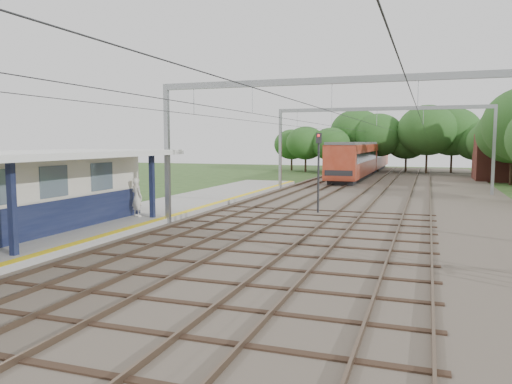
% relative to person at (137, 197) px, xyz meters
% --- Properties ---
extents(ground, '(160.00, 160.00, 0.00)m').
position_rel_person_xyz_m(ground, '(6.81, -15.00, -1.35)').
color(ground, '#2D4C1E').
rests_on(ground, ground).
extents(ballast_bed, '(18.00, 90.00, 0.10)m').
position_rel_person_xyz_m(ballast_bed, '(10.81, 15.00, -1.30)').
color(ballast_bed, '#473D33').
rests_on(ballast_bed, ground).
extents(platform, '(5.00, 52.00, 0.35)m').
position_rel_person_xyz_m(platform, '(-0.69, -1.00, -1.17)').
color(platform, gray).
rests_on(platform, ground).
extents(yellow_stripe, '(0.45, 52.00, 0.01)m').
position_rel_person_xyz_m(yellow_stripe, '(1.56, -1.00, -0.99)').
color(yellow_stripe, yellow).
rests_on(yellow_stripe, platform).
extents(rail_tracks, '(11.80, 88.00, 0.15)m').
position_rel_person_xyz_m(rail_tracks, '(8.31, 15.00, -1.17)').
color(rail_tracks, brown).
rests_on(rail_tracks, ballast_bed).
extents(catenary_system, '(17.22, 88.00, 7.00)m').
position_rel_person_xyz_m(catenary_system, '(10.19, 10.28, 4.16)').
color(catenary_system, gray).
rests_on(catenary_system, ground).
extents(tree_band, '(31.72, 30.88, 8.82)m').
position_rel_person_xyz_m(tree_band, '(10.65, 42.12, 3.57)').
color(tree_band, '#382619').
rests_on(tree_band, ground).
extents(person, '(0.85, 0.72, 2.00)m').
position_rel_person_xyz_m(person, '(0.00, 0.00, 0.00)').
color(person, silver).
rests_on(person, platform).
extents(train, '(3.08, 38.39, 4.04)m').
position_rel_person_xyz_m(train, '(6.31, 42.99, 0.90)').
color(train, black).
rests_on(train, ballast_bed).
extents(signal_post, '(0.36, 0.31, 4.68)m').
position_rel_person_xyz_m(signal_post, '(8.16, 6.12, 1.68)').
color(signal_post, black).
rests_on(signal_post, ground).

